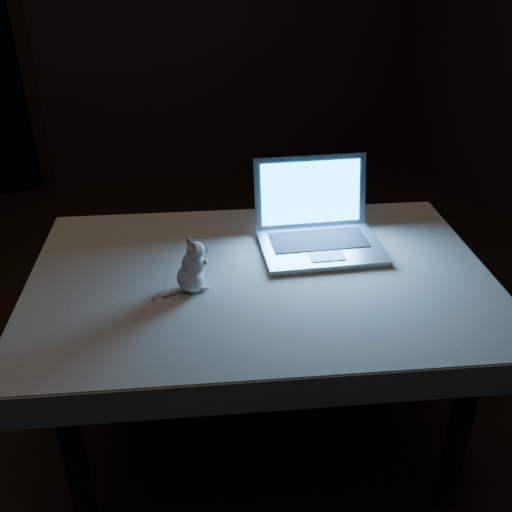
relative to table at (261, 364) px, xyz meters
name	(u,v)px	position (x,y,z in m)	size (l,w,h in m)	color
floor	(215,395)	(-0.10, 0.27, -0.36)	(5.00, 5.00, 0.00)	black
table	(261,364)	(0.00, 0.00, 0.00)	(1.34, 0.86, 0.72)	black
tablecloth	(242,289)	(-0.06, 0.01, 0.32)	(1.44, 0.96, 0.10)	beige
laptop	(323,214)	(0.24, 0.08, 0.50)	(0.40, 0.35, 0.27)	#A8A7AC
plush_mouse	(190,266)	(-0.23, -0.02, 0.45)	(0.12, 0.12, 0.16)	silver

